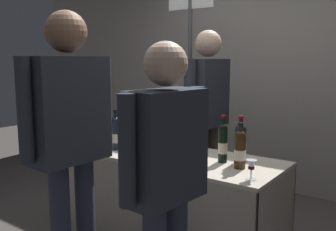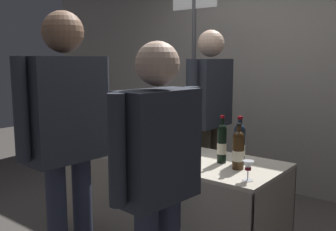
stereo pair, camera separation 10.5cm
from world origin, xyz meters
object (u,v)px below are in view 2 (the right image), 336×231
at_px(display_bottle_0, 239,144).
at_px(wine_glass_near_vendor, 98,129).
at_px(featured_wine_bottle, 184,133).
at_px(booth_signpost, 194,72).
at_px(taster_foreground_right, 67,128).
at_px(tasting_table, 168,183).
at_px(flower_vase, 169,147).
at_px(wine_glass_mid, 248,167).
at_px(vendor_presenter, 210,105).

height_order(display_bottle_0, wine_glass_near_vendor, display_bottle_0).
relative_size(featured_wine_bottle, booth_signpost, 0.15).
bearing_deg(display_bottle_0, taster_foreground_right, -124.85).
bearing_deg(taster_foreground_right, tasting_table, -2.61).
xyz_separation_m(tasting_table, flower_vase, (0.16, -0.20, 0.35)).
bearing_deg(display_bottle_0, wine_glass_mid, -53.80).
bearing_deg(booth_signpost, vendor_presenter, -36.71).
distance_m(tasting_table, display_bottle_0, 0.69).
relative_size(wine_glass_mid, taster_foreground_right, 0.07).
bearing_deg(vendor_presenter, tasting_table, 4.33).
relative_size(display_bottle_0, taster_foreground_right, 0.19).
height_order(tasting_table, wine_glass_mid, wine_glass_mid).
xyz_separation_m(display_bottle_0, taster_foreground_right, (-0.66, -0.94, 0.17)).
relative_size(taster_foreground_right, booth_signpost, 0.80).
xyz_separation_m(tasting_table, wine_glass_near_vendor, (-0.77, -0.03, 0.34)).
height_order(featured_wine_bottle, vendor_presenter, vendor_presenter).
xyz_separation_m(flower_vase, taster_foreground_right, (-0.25, -0.67, 0.20)).
distance_m(display_bottle_0, wine_glass_mid, 0.36).
height_order(featured_wine_bottle, taster_foreground_right, taster_foreground_right).
bearing_deg(booth_signpost, display_bottle_0, -41.89).
relative_size(tasting_table, booth_signpost, 0.81).
height_order(display_bottle_0, vendor_presenter, vendor_presenter).
xyz_separation_m(display_bottle_0, vendor_presenter, (-0.63, 0.62, 0.16)).
distance_m(display_bottle_0, taster_foreground_right, 1.16).
xyz_separation_m(wine_glass_mid, booth_signpost, (-1.21, 1.18, 0.51)).
bearing_deg(booth_signpost, tasting_table, -66.12).
xyz_separation_m(featured_wine_bottle, flower_vase, (0.13, -0.36, -0.02)).
bearing_deg(wine_glass_mid, display_bottle_0, 126.20).
bearing_deg(wine_glass_mid, tasting_table, 164.96).
height_order(tasting_table, vendor_presenter, vendor_presenter).
bearing_deg(tasting_table, display_bottle_0, 7.58).
xyz_separation_m(tasting_table, display_bottle_0, (0.57, 0.08, 0.38)).
bearing_deg(display_bottle_0, booth_signpost, 138.11).
relative_size(tasting_table, featured_wine_bottle, 5.44).
distance_m(display_bottle_0, vendor_presenter, 0.90).
bearing_deg(taster_foreground_right, wine_glass_near_vendor, 42.28).
relative_size(display_bottle_0, vendor_presenter, 0.19).
height_order(wine_glass_mid, taster_foreground_right, taster_foreground_right).
distance_m(featured_wine_bottle, wine_glass_near_vendor, 0.83).
bearing_deg(flower_vase, tasting_table, 129.16).
bearing_deg(wine_glass_near_vendor, taster_foreground_right, -50.86).
xyz_separation_m(wine_glass_near_vendor, taster_foreground_right, (0.69, -0.84, 0.21)).
bearing_deg(flower_vase, display_bottle_0, 33.88).
xyz_separation_m(featured_wine_bottle, wine_glass_mid, (0.75, -0.37, -0.05)).
relative_size(display_bottle_0, wine_glass_mid, 2.76).
distance_m(wine_glass_mid, vendor_presenter, 1.25).
relative_size(wine_glass_near_vendor, flower_vase, 0.37).
xyz_separation_m(tasting_table, vendor_presenter, (-0.06, 0.70, 0.54)).
xyz_separation_m(wine_glass_near_vendor, wine_glass_mid, (1.55, -0.18, -0.02)).
bearing_deg(wine_glass_near_vendor, booth_signpost, 71.11).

